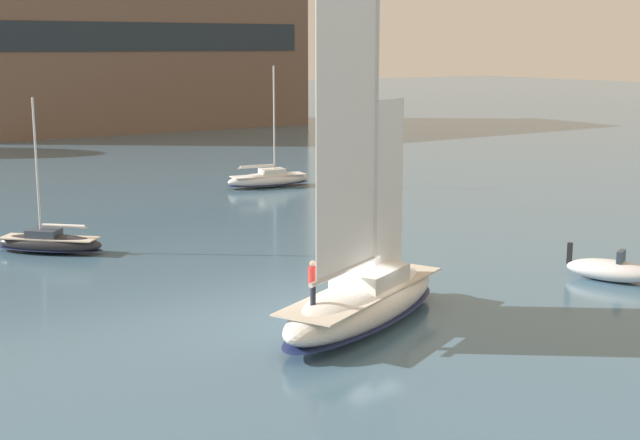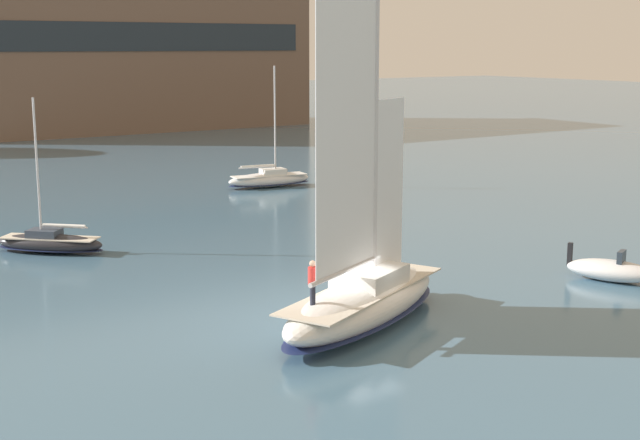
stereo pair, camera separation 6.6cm
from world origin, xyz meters
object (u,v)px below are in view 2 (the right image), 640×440
Objects in this scene: sailboat_main at (363,296)px; sailboat_moored_near_marina at (50,242)px; sailboat_moored_mid_channel at (269,179)px; motor_tender at (611,270)px.

sailboat_main is 19.91m from sailboat_moored_near_marina.
motor_tender is (-0.89, -32.28, -0.11)m from sailboat_moored_mid_channel.
sailboat_moored_mid_channel is at bearing 31.03° from sailboat_moored_near_marina.
sailboat_moored_mid_channel is (20.54, 12.36, 0.07)m from sailboat_moored_near_marina.
sailboat_moored_near_marina is 0.88× the size of sailboat_moored_mid_channel.
sailboat_moored_near_marina reaches higher than motor_tender.
sailboat_main reaches higher than sailboat_moored_mid_channel.
motor_tender is (19.65, -19.93, -0.04)m from sailboat_moored_near_marina.
sailboat_moored_near_marina is at bearing -148.97° from sailboat_moored_mid_channel.
sailboat_main is 3.30× the size of motor_tender.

